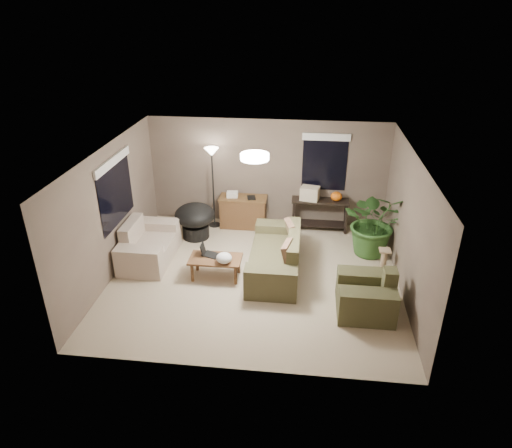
# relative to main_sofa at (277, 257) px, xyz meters

# --- Properties ---
(room_shell) EXTENTS (5.50, 5.50, 5.50)m
(room_shell) POSITION_rel_main_sofa_xyz_m (-0.41, -0.29, 0.96)
(room_shell) COLOR #C6B693
(room_shell) RESTS_ON ground
(main_sofa) EXTENTS (0.95, 2.20, 0.85)m
(main_sofa) POSITION_rel_main_sofa_xyz_m (0.00, 0.00, 0.00)
(main_sofa) COLOR #4A472C
(main_sofa) RESTS_ON ground
(throw_pillows) EXTENTS (0.35, 1.39, 0.47)m
(throw_pillows) POSITION_rel_main_sofa_xyz_m (0.26, -0.00, 0.36)
(throw_pillows) COLOR #8C7251
(throw_pillows) RESTS_ON main_sofa
(loveseat) EXTENTS (0.90, 1.60, 0.85)m
(loveseat) POSITION_rel_main_sofa_xyz_m (-2.68, 0.13, 0.00)
(loveseat) COLOR beige
(loveseat) RESTS_ON ground
(armchair) EXTENTS (0.95, 1.00, 0.85)m
(armchair) POSITION_rel_main_sofa_xyz_m (1.62, -1.14, 0.00)
(armchair) COLOR #4E4E2F
(armchair) RESTS_ON ground
(coffee_table) EXTENTS (1.00, 0.55, 0.42)m
(coffee_table) POSITION_rel_main_sofa_xyz_m (-1.16, -0.37, 0.06)
(coffee_table) COLOR brown
(coffee_table) RESTS_ON ground
(laptop) EXTENTS (0.39, 0.33, 0.24)m
(laptop) POSITION_rel_main_sofa_xyz_m (-1.33, -0.27, 0.19)
(laptop) COLOR black
(laptop) RESTS_ON coffee_table
(plastic_bag) EXTENTS (0.36, 0.35, 0.21)m
(plastic_bag) POSITION_rel_main_sofa_xyz_m (-0.96, -0.52, 0.23)
(plastic_bag) COLOR white
(plastic_bag) RESTS_ON coffee_table
(desk) EXTENTS (1.10, 0.50, 0.75)m
(desk) POSITION_rel_main_sofa_xyz_m (-0.94, 1.88, 0.08)
(desk) COLOR brown
(desk) RESTS_ON ground
(desk_papers) EXTENTS (0.69, 0.29, 0.12)m
(desk_papers) POSITION_rel_main_sofa_xyz_m (-1.09, 1.86, 0.51)
(desk_papers) COLOR silver
(desk_papers) RESTS_ON desk
(console_table) EXTENTS (1.30, 0.40, 0.75)m
(console_table) POSITION_rel_main_sofa_xyz_m (0.85, 1.92, 0.14)
(console_table) COLOR black
(console_table) RESTS_ON ground
(pumpkin) EXTENTS (0.27, 0.27, 0.21)m
(pumpkin) POSITION_rel_main_sofa_xyz_m (1.20, 1.92, 0.56)
(pumpkin) COLOR orange
(pumpkin) RESTS_ON console_table
(cardboard_box) EXTENTS (0.46, 0.38, 0.30)m
(cardboard_box) POSITION_rel_main_sofa_xyz_m (0.60, 1.92, 0.61)
(cardboard_box) COLOR beige
(cardboard_box) RESTS_ON console_table
(papasan_chair) EXTENTS (0.92, 0.92, 0.80)m
(papasan_chair) POSITION_rel_main_sofa_xyz_m (-1.93, 1.21, 0.17)
(papasan_chair) COLOR black
(papasan_chair) RESTS_ON ground
(floor_lamp) EXTENTS (0.32, 0.32, 1.91)m
(floor_lamp) POSITION_rel_main_sofa_xyz_m (-1.63, 1.85, 1.30)
(floor_lamp) COLOR black
(floor_lamp) RESTS_ON ground
(ceiling_fixture) EXTENTS (0.50, 0.50, 0.10)m
(ceiling_fixture) POSITION_rel_main_sofa_xyz_m (-0.41, -0.29, 2.15)
(ceiling_fixture) COLOR white
(ceiling_fixture) RESTS_ON room_shell
(houseplant) EXTENTS (1.32, 1.47, 1.14)m
(houseplant) POSITION_rel_main_sofa_xyz_m (1.96, 0.92, 0.28)
(houseplant) COLOR #2D5923
(houseplant) RESTS_ON ground
(cat_scratching_post) EXTENTS (0.32, 0.32, 0.50)m
(cat_scratching_post) POSITION_rel_main_sofa_xyz_m (2.09, 0.19, -0.08)
(cat_scratching_post) COLOR tan
(cat_scratching_post) RESTS_ON ground
(window_left) EXTENTS (0.05, 1.56, 1.33)m
(window_left) POSITION_rel_main_sofa_xyz_m (-3.13, 0.01, 1.49)
(window_left) COLOR black
(window_left) RESTS_ON room_shell
(window_back) EXTENTS (1.06, 0.05, 1.33)m
(window_back) POSITION_rel_main_sofa_xyz_m (0.89, 2.19, 1.49)
(window_back) COLOR black
(window_back) RESTS_ON room_shell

